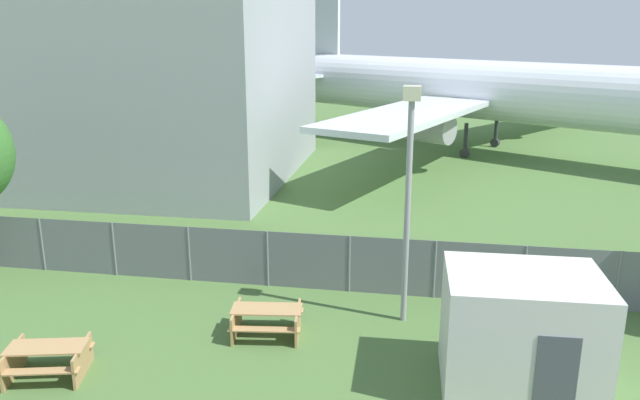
% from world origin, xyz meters
% --- Properties ---
extents(hangar_building, '(26.54, 15.39, 16.57)m').
position_xyz_m(hangar_building, '(-18.18, 24.01, 7.49)').
color(hangar_building, '#9EA3A8').
rests_on(hangar_building, ground).
extents(perimeter_fence, '(56.07, 0.07, 1.80)m').
position_xyz_m(perimeter_fence, '(-0.00, 10.08, 0.90)').
color(perimeter_fence, slate).
rests_on(perimeter_fence, ground).
extents(airplane, '(35.75, 29.44, 11.12)m').
position_xyz_m(airplane, '(6.52, 32.14, 3.85)').
color(airplane, white).
rests_on(airplane, ground).
extents(portable_cabin, '(3.43, 2.66, 2.70)m').
position_xyz_m(portable_cabin, '(4.38, 5.61, 1.35)').
color(portable_cabin, silver).
rests_on(portable_cabin, ground).
extents(picnic_bench_near_cabin, '(1.99, 1.62, 0.76)m').
position_xyz_m(picnic_bench_near_cabin, '(-1.78, 6.99, 0.48)').
color(picnic_bench_near_cabin, tan).
rests_on(picnic_bench_near_cabin, ground).
extents(picnic_bench_open_grass, '(2.05, 1.77, 0.76)m').
position_xyz_m(picnic_bench_open_grass, '(-6.30, 4.21, 0.48)').
color(picnic_bench_open_grass, tan).
rests_on(picnic_bench_open_grass, ground).
extents(light_mast, '(0.44, 0.44, 6.41)m').
position_xyz_m(light_mast, '(1.72, 8.46, 4.02)').
color(light_mast, '#99999E').
rests_on(light_mast, ground).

